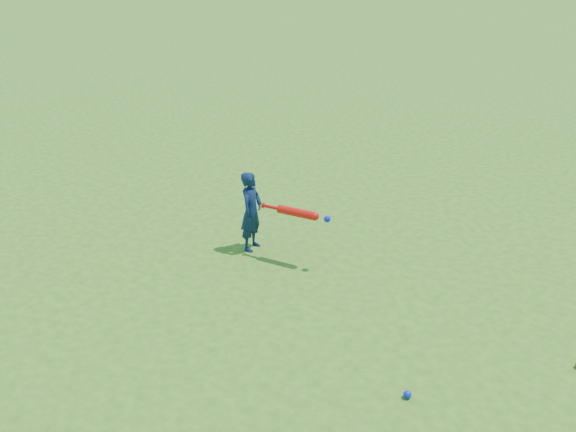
# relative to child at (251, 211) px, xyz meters

# --- Properties ---
(ground) EXTENTS (80.00, 80.00, 0.00)m
(ground) POSITION_rel_child_xyz_m (0.13, 0.14, -0.49)
(ground) COLOR #39701A
(ground) RESTS_ON ground
(child) EXTENTS (0.32, 0.41, 0.99)m
(child) POSITION_rel_child_xyz_m (0.00, 0.00, 0.00)
(child) COLOR #0D1D3F
(child) RESTS_ON ground
(ground_ball_blue) EXTENTS (0.07, 0.07, 0.07)m
(ground_ball_blue) POSITION_rel_child_xyz_m (2.84, -1.32, -0.46)
(ground_ball_blue) COLOR #0B22CA
(ground_ball_blue) RESTS_ON ground
(bat_swing) EXTENTS (0.87, 0.21, 0.10)m
(bat_swing) POSITION_rel_child_xyz_m (0.68, 0.06, 0.14)
(bat_swing) COLOR red
(bat_swing) RESTS_ON ground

